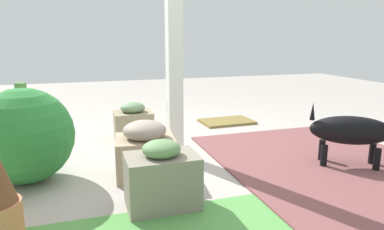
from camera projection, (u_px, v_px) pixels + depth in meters
name	position (u px, v px, depth m)	size (l,w,h in m)	color
ground_plane	(198.00, 153.00, 3.43)	(12.00, 12.00, 0.00)	#A9A198
brick_path	(332.00, 166.00, 3.04)	(1.80, 2.40, 0.02)	brown
porch_pillar	(174.00, 30.00, 3.10)	(0.13, 0.13, 2.32)	white
stone_planter_nearest	(133.00, 123.00, 3.86)	(0.42, 0.36, 0.41)	gray
stone_planter_mid	(145.00, 150.00, 2.84)	(0.51, 0.46, 0.45)	tan
stone_planter_far	(162.00, 177.00, 2.31)	(0.47, 0.32, 0.46)	gray
round_shrub	(25.00, 136.00, 2.68)	(0.74, 0.74, 0.74)	#2A7834
terracotta_pot_tall	(24.00, 123.00, 3.63)	(0.21, 0.21, 0.65)	#9E5A2F
dog	(358.00, 130.00, 2.98)	(0.78, 0.57, 0.57)	black
doormat	(227.00, 121.00, 4.62)	(0.67, 0.44, 0.03)	olive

